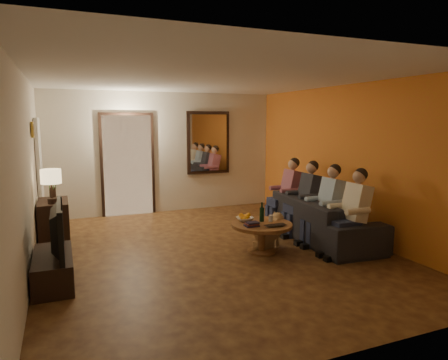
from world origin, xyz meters
name	(u,v)px	position (x,y,z in m)	size (l,w,h in m)	color
floor	(213,251)	(0.00, 0.00, 0.00)	(5.00, 6.00, 0.01)	#3B1C0F
ceiling	(213,78)	(0.00, 0.00, 2.60)	(5.00, 6.00, 0.01)	white
back_wall	(165,153)	(0.00, 3.00, 1.30)	(5.00, 0.02, 2.60)	beige
front_wall	(345,207)	(0.00, -3.00, 1.30)	(5.00, 0.02, 2.60)	beige
left_wall	(27,176)	(-2.50, 0.00, 1.30)	(0.02, 6.00, 2.60)	beige
right_wall	(349,161)	(2.50, 0.00, 1.30)	(0.02, 6.00, 2.60)	beige
orange_accent	(348,161)	(2.49, 0.00, 1.30)	(0.01, 6.00, 2.60)	orange
kitchen_doorway	(128,166)	(-0.80, 2.98, 1.05)	(1.00, 0.06, 2.10)	#FFE0A5
door_trim	(128,166)	(-0.80, 2.97, 1.05)	(1.12, 0.04, 2.22)	black
fridge_glimpse	(140,172)	(-0.55, 2.98, 0.90)	(0.45, 0.03, 1.70)	silver
mirror_frame	(208,143)	(1.00, 2.96, 1.50)	(1.00, 0.05, 1.40)	black
mirror_glass	(209,143)	(1.00, 2.93, 1.50)	(0.86, 0.02, 1.26)	white
white_door	(40,175)	(-2.46, 2.30, 1.02)	(0.06, 0.85, 2.04)	white
framed_art	(33,130)	(-2.47, 1.30, 1.85)	(0.03, 0.28, 0.24)	#B28C33
art_canvas	(34,130)	(-2.46, 1.30, 1.85)	(0.01, 0.22, 0.18)	brown
dresser	(54,223)	(-2.25, 1.25, 0.36)	(0.45, 0.82, 0.73)	black
table_lamp	(51,186)	(-2.25, 1.03, 1.00)	(0.30, 0.30, 0.54)	beige
flower_vase	(52,185)	(-2.25, 1.47, 0.95)	(0.14, 0.14, 0.44)	red
tv_stand	(53,269)	(-2.25, -0.40, 0.18)	(0.45, 1.10, 0.37)	black
tv	(51,230)	(-2.25, -0.40, 0.68)	(0.14, 1.09, 0.63)	black
sofa	(321,218)	(1.93, -0.04, 0.35)	(0.95, 2.43, 0.71)	black
person_a	(352,216)	(1.83, -0.94, 0.60)	(0.60, 0.40, 1.20)	tan
person_b	(327,208)	(1.83, -0.34, 0.60)	(0.60, 0.40, 1.20)	tan
person_c	(306,201)	(1.83, 0.26, 0.60)	(0.60, 0.40, 1.20)	tan
person_d	(288,195)	(1.83, 0.86, 0.60)	(0.60, 0.40, 1.20)	tan
dog	(268,231)	(0.85, -0.19, 0.28)	(0.56, 0.24, 0.56)	tan
coffee_table	(262,238)	(0.67, -0.31, 0.23)	(0.92, 0.92, 0.45)	brown
bowl	(245,219)	(0.49, -0.09, 0.48)	(0.26, 0.26, 0.06)	white
oranges	(245,215)	(0.49, -0.09, 0.55)	(0.20, 0.20, 0.08)	orange
wine_bottle	(262,212)	(0.72, -0.21, 0.60)	(0.07, 0.07, 0.31)	black
wine_glass	(271,218)	(0.85, -0.26, 0.50)	(0.06, 0.06, 0.10)	silver
book_stack	(252,224)	(0.45, -0.41, 0.48)	(0.20, 0.15, 0.07)	black
laptop	(277,226)	(0.77, -0.59, 0.46)	(0.33, 0.21, 0.03)	black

